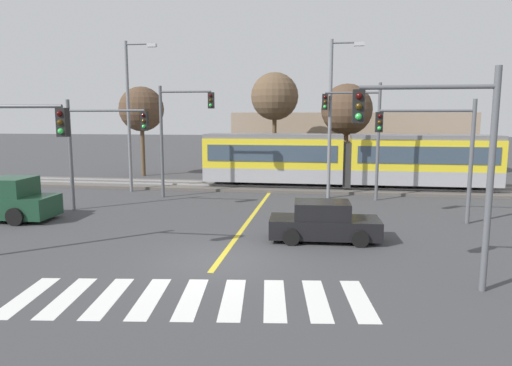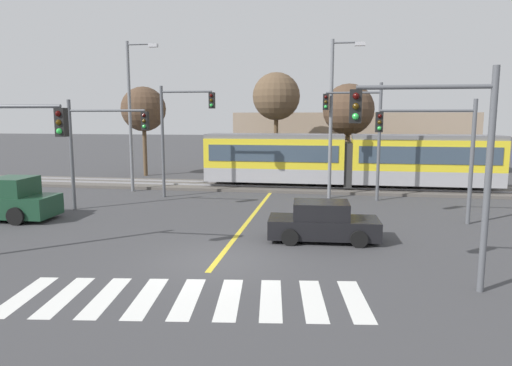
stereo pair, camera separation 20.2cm
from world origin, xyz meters
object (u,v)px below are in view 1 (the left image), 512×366
traffic_light_far_left (178,125)px  bare_tree_west (275,97)px  bare_tree_far_west (141,109)px  traffic_light_near_left (2,151)px  traffic_light_near_right (443,146)px  traffic_light_far_right (360,125)px  light_rail_tram (346,159)px  street_lamp_west (131,109)px  traffic_light_mid_left (98,138)px  traffic_light_mid_right (436,142)px  bare_tree_east (347,110)px  sedan_crossing (324,222)px  street_lamp_centre (333,111)px

traffic_light_far_left → bare_tree_west: 10.10m
bare_tree_far_west → traffic_light_near_left: bearing=-79.1°
traffic_light_near_right → traffic_light_far_right: 13.64m
light_rail_tram → traffic_light_far_left: size_ratio=2.85×
traffic_light_far_right → bare_tree_west: bearing=125.9°
traffic_light_far_right → bare_tree_west: (-5.73, 7.92, 1.92)m
street_lamp_west → bare_tree_west: size_ratio=1.17×
traffic_light_near_right → traffic_light_mid_left: (-14.34, 8.51, -0.28)m
street_lamp_west → bare_tree_west: street_lamp_west is taller
traffic_light_near_right → light_rail_tram: bearing=95.8°
traffic_light_far_right → bare_tree_far_west: size_ratio=0.93×
traffic_light_mid_right → traffic_light_near_left: bearing=-152.6°
traffic_light_near_right → bare_tree_far_west: 28.12m
bare_tree_far_west → bare_tree_west: bare_tree_west is taller
traffic_light_mid_left → bare_tree_east: bearing=45.0°
street_lamp_west → bare_tree_west: bearing=40.7°
sedan_crossing → bare_tree_east: bare_tree_east is taller
bare_tree_west → traffic_light_near_right: bearing=-72.1°
sedan_crossing → bare_tree_west: 18.19m
light_rail_tram → street_lamp_centre: size_ratio=2.05×
street_lamp_west → bare_tree_far_west: bearing=107.9°
traffic_light_far_right → traffic_light_far_left: bearing=-175.2°
traffic_light_mid_right → street_lamp_centre: bearing=128.8°
traffic_light_far_right → traffic_light_mid_right: bearing=-60.8°
traffic_light_mid_right → traffic_light_far_right: bearing=119.2°
street_lamp_centre → bare_tree_east: size_ratio=1.27×
bare_tree_west → bare_tree_east: bare_tree_west is taller
traffic_light_near_left → bare_tree_east: size_ratio=0.78×
street_lamp_centre → bare_tree_far_west: size_ratio=1.27×
traffic_light_mid_right → street_lamp_west: size_ratio=0.59×
sedan_crossing → traffic_light_far_right: size_ratio=0.65×
traffic_light_near_left → street_lamp_centre: size_ratio=0.61×
traffic_light_far_left → bare_tree_east: 13.09m
traffic_light_near_left → bare_tree_far_west: bearing=100.9°
traffic_light_mid_left → traffic_light_near_left: (0.90, -8.02, -0.02)m
traffic_light_far_left → traffic_light_far_right: (10.35, 0.87, -0.01)m
street_lamp_west → sedan_crossing: bearing=-39.3°
traffic_light_mid_right → street_lamp_centre: size_ratio=0.61×
traffic_light_mid_left → bare_tree_far_west: 13.88m
traffic_light_far_right → traffic_light_mid_left: bearing=-158.9°
sedan_crossing → bare_tree_east: (1.47, 16.63, 4.51)m
traffic_light_far_left → traffic_light_far_right: 10.38m
sedan_crossing → traffic_light_mid_left: traffic_light_mid_left is taller
street_lamp_west → bare_tree_east: 15.12m
street_lamp_centre → street_lamp_west: bearing=177.5°
sedan_crossing → traffic_light_near_right: (3.10, -4.58, 3.26)m
sedan_crossing → traffic_light_far_left: (-8.45, 8.13, 3.57)m
bare_tree_far_west → bare_tree_east: (15.94, -0.71, -0.08)m
traffic_light_mid_left → traffic_light_near_left: bearing=-83.6°
traffic_light_mid_left → traffic_light_far_right: (13.14, 5.07, 0.57)m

